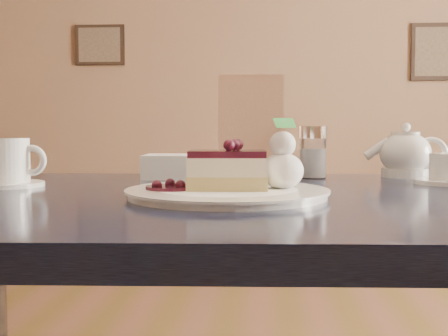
# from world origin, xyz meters

# --- Properties ---
(main_table) EXTENTS (1.24, 0.86, 0.75)m
(main_table) POSITION_xyz_m (0.10, 0.26, 0.67)
(main_table) COLOR black
(main_table) RESTS_ON ground
(dessert_plate) EXTENTS (0.30, 0.30, 0.01)m
(dessert_plate) POSITION_xyz_m (0.10, 0.21, 0.76)
(dessert_plate) COLOR white
(dessert_plate) RESTS_ON main_table
(cheesecake_slice) EXTENTS (0.12, 0.09, 0.06)m
(cheesecake_slice) POSITION_xyz_m (0.10, 0.21, 0.79)
(cheesecake_slice) COLOR #E9D27E
(cheesecake_slice) RESTS_ON dessert_plate
(whipped_cream) EXTENTS (0.07, 0.07, 0.06)m
(whipped_cream) POSITION_xyz_m (0.19, 0.23, 0.79)
(whipped_cream) COLOR white
(whipped_cream) RESTS_ON dessert_plate
(berry_sauce) EXTENTS (0.08, 0.08, 0.01)m
(berry_sauce) POSITION_xyz_m (0.02, 0.21, 0.77)
(berry_sauce) COLOR black
(berry_sauce) RESTS_ON dessert_plate
(coffee_set) EXTENTS (0.14, 0.13, 0.09)m
(coffee_set) POSITION_xyz_m (-0.31, 0.35, 0.79)
(coffee_set) COLOR white
(coffee_set) RESTS_ON main_table
(tea_set) EXTENTS (0.21, 0.26, 0.11)m
(tea_set) POSITION_xyz_m (0.47, 0.57, 0.79)
(tea_set) COLOR white
(tea_set) RESTS_ON main_table
(menu_card) EXTENTS (0.14, 0.04, 0.22)m
(menu_card) POSITION_xyz_m (0.13, 0.57, 0.86)
(menu_card) COLOR #FCEDA8
(menu_card) RESTS_ON main_table
(sugar_shaker) EXTENTS (0.06, 0.06, 0.11)m
(sugar_shaker) POSITION_xyz_m (0.26, 0.55, 0.81)
(sugar_shaker) COLOR white
(sugar_shaker) RESTS_ON main_table
(napkin_stack) EXTENTS (0.13, 0.13, 0.05)m
(napkin_stack) POSITION_xyz_m (-0.04, 0.55, 0.78)
(napkin_stack) COLOR white
(napkin_stack) RESTS_ON main_table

